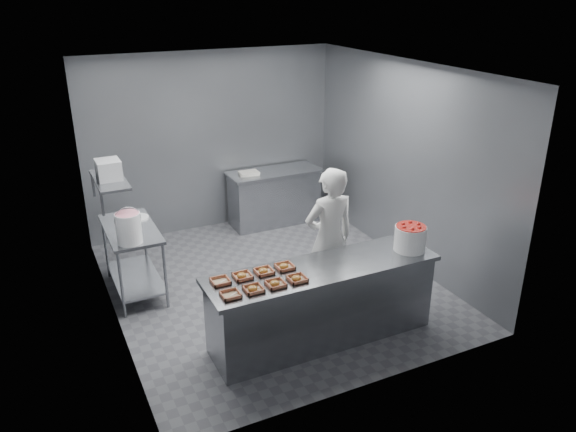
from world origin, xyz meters
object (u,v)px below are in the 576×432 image
(service_counter, at_px, (322,303))
(appliance, at_px, (109,170))
(tray_6, at_px, (264,271))
(tray_7, at_px, (285,266))
(tray_0, at_px, (231,295))
(tray_1, at_px, (253,289))
(back_counter, at_px, (274,197))
(worker, at_px, (329,239))
(prep_table, at_px, (133,250))
(glaze_bucket, at_px, (129,227))
(tray_3, at_px, (297,279))
(tray_2, at_px, (275,284))
(tray_5, at_px, (242,276))
(strawberry_tub, at_px, (410,237))
(tray_4, at_px, (220,281))

(service_counter, relative_size, appliance, 8.44)
(tray_6, bearing_deg, tray_7, 0.00)
(tray_0, distance_m, tray_1, 0.24)
(service_counter, distance_m, appliance, 2.93)
(back_counter, xyz_separation_m, worker, (-0.48, -2.64, 0.43))
(prep_table, height_order, worker, worker)
(service_counter, distance_m, glaze_bucket, 2.39)
(back_counter, relative_size, worker, 0.85)
(service_counter, distance_m, back_counter, 3.37)
(tray_7, distance_m, appliance, 2.41)
(prep_table, xyz_separation_m, tray_1, (0.78, -2.10, 0.33))
(tray_3, bearing_deg, tray_2, 180.00)
(tray_5, xyz_separation_m, glaze_bucket, (-0.87, 1.36, 0.17))
(strawberry_tub, bearing_deg, back_counter, 93.11)
(prep_table, distance_m, glaze_bucket, 0.67)
(tray_1, bearing_deg, prep_table, 110.44)
(worker, bearing_deg, tray_1, 30.25)
(tray_3, distance_m, appliance, 2.64)
(tray_0, xyz_separation_m, tray_1, (0.24, -0.00, 0.00))
(prep_table, distance_m, tray_5, 1.99)
(tray_0, xyz_separation_m, tray_5, (0.24, 0.29, 0.00))
(tray_6, height_order, glaze_bucket, glaze_bucket)
(tray_0, xyz_separation_m, tray_6, (0.48, 0.29, 0.00))
(service_counter, distance_m, tray_2, 0.80)
(tray_4, height_order, worker, worker)
(tray_1, height_order, tray_2, same)
(tray_6, distance_m, strawberry_tub, 1.73)
(tray_0, distance_m, glaze_bucket, 1.78)
(worker, xyz_separation_m, strawberry_tub, (0.66, -0.67, 0.17))
(worker, xyz_separation_m, appliance, (-2.24, 1.32, 0.79))
(service_counter, distance_m, tray_3, 0.63)
(back_counter, bearing_deg, prep_table, -152.99)
(tray_0, bearing_deg, appliance, 108.93)
(tray_4, bearing_deg, strawberry_tub, -5.45)
(tray_2, distance_m, worker, 1.30)
(tray_0, distance_m, tray_4, 0.29)
(service_counter, distance_m, tray_1, 1.00)
(appliance, bearing_deg, strawberry_tub, -34.99)
(tray_5, bearing_deg, back_counter, 60.32)
(tray_0, bearing_deg, tray_2, -0.00)
(tray_2, distance_m, glaze_bucket, 2.00)
(tray_0, relative_size, tray_1, 1.00)
(tray_5, xyz_separation_m, appliance, (-0.95, 1.79, 0.76))
(tray_0, bearing_deg, tray_1, -0.00)
(service_counter, bearing_deg, appliance, 133.23)
(tray_2, xyz_separation_m, tray_4, (-0.48, 0.29, -0.00))
(tray_3, xyz_separation_m, tray_5, (-0.48, 0.29, 0.00))
(back_counter, distance_m, tray_5, 3.60)
(appliance, bearing_deg, prep_table, 4.18)
(service_counter, relative_size, strawberry_tub, 7.30)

